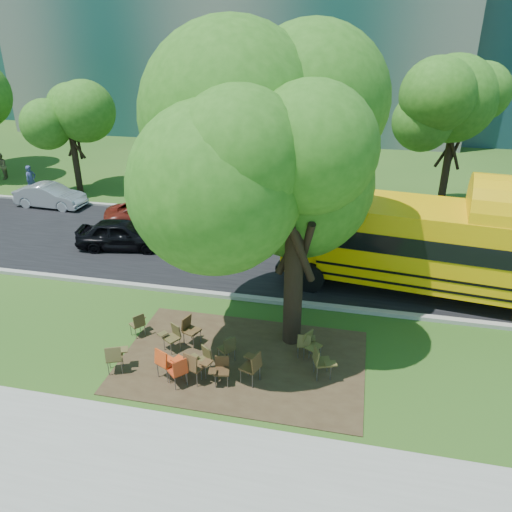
% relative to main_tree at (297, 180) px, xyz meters
% --- Properties ---
extents(ground, '(160.00, 160.00, 0.00)m').
position_rel_main_tree_xyz_m(ground, '(-2.23, -0.85, -5.14)').
color(ground, '#224A17').
rests_on(ground, ground).
extents(sidewalk, '(60.00, 4.00, 0.04)m').
position_rel_main_tree_xyz_m(sidewalk, '(-2.23, -5.85, -5.12)').
color(sidewalk, gray).
rests_on(sidewalk, ground).
extents(dirt_patch, '(7.00, 4.50, 0.03)m').
position_rel_main_tree_xyz_m(dirt_patch, '(-1.23, -1.35, -5.12)').
color(dirt_patch, '#382819').
rests_on(dirt_patch, ground).
extents(asphalt_road, '(80.00, 8.00, 0.04)m').
position_rel_main_tree_xyz_m(asphalt_road, '(-2.23, 6.15, -5.12)').
color(asphalt_road, black).
rests_on(asphalt_road, ground).
extents(kerb_near, '(80.00, 0.25, 0.14)m').
position_rel_main_tree_xyz_m(kerb_near, '(-2.23, 2.15, -5.07)').
color(kerb_near, gray).
rests_on(kerb_near, ground).
extents(kerb_far, '(80.00, 0.25, 0.14)m').
position_rel_main_tree_xyz_m(kerb_far, '(-2.23, 10.25, -5.07)').
color(kerb_far, gray).
rests_on(kerb_far, ground).
extents(bg_tree_0, '(5.20, 5.20, 7.18)m').
position_rel_main_tree_xyz_m(bg_tree_0, '(-14.23, 12.15, -0.57)').
color(bg_tree_0, black).
rests_on(bg_tree_0, ground).
extents(bg_tree_2, '(4.80, 4.80, 6.62)m').
position_rel_main_tree_xyz_m(bg_tree_2, '(-7.23, 15.15, -0.93)').
color(bg_tree_2, black).
rests_on(bg_tree_2, ground).
extents(bg_tree_3, '(5.60, 5.60, 7.84)m').
position_rel_main_tree_xyz_m(bg_tree_3, '(5.77, 13.15, -0.11)').
color(bg_tree_3, black).
rests_on(bg_tree_3, ground).
extents(main_tree, '(7.20, 7.20, 8.75)m').
position_rel_main_tree_xyz_m(main_tree, '(0.00, 0.00, 0.00)').
color(main_tree, black).
rests_on(main_tree, ground).
extents(school_bus, '(13.60, 4.48, 3.27)m').
position_rel_main_tree_xyz_m(school_bus, '(6.35, 3.84, -3.25)').
color(school_bus, '#DBA306').
rests_on(school_bus, ground).
extents(chair_0, '(0.63, 0.72, 0.92)m').
position_rel_main_tree_xyz_m(chair_0, '(-4.56, -2.60, -4.57)').
color(chair_0, brown).
rests_on(chair_0, ground).
extents(chair_1, '(0.80, 0.63, 0.97)m').
position_rel_main_tree_xyz_m(chair_1, '(-3.08, -2.55, -4.54)').
color(chair_1, '#C93F15').
rests_on(chair_1, ground).
extents(chair_2, '(0.62, 0.78, 0.91)m').
position_rel_main_tree_xyz_m(chair_2, '(-2.62, -2.76, -4.58)').
color(chair_2, '#AB3012').
rests_on(chair_2, ground).
extents(chair_3, '(0.73, 0.57, 0.85)m').
position_rel_main_tree_xyz_m(chair_3, '(-2.16, -2.13, -4.61)').
color(chair_3, '#4D4421').
rests_on(chair_3, ground).
extents(chair_4, '(0.77, 0.60, 0.97)m').
position_rel_main_tree_xyz_m(chair_4, '(-2.26, -2.55, -4.54)').
color(chair_4, '#50351C').
rests_on(chair_4, ground).
extents(chair_5, '(0.57, 0.58, 0.84)m').
position_rel_main_tree_xyz_m(chair_5, '(-1.56, -2.42, -4.62)').
color(chair_5, '#412B17').
rests_on(chair_5, ground).
extents(chair_6, '(0.60, 0.77, 0.97)m').
position_rel_main_tree_xyz_m(chair_6, '(-0.73, -2.21, -4.54)').
color(chair_6, '#4F351C').
rests_on(chair_6, ground).
extents(chair_7, '(0.73, 0.65, 0.96)m').
position_rel_main_tree_xyz_m(chair_7, '(1.05, -1.60, -4.55)').
color(chair_7, '#504722').
rests_on(chair_7, ground).
extents(chair_8, '(0.55, 0.69, 0.81)m').
position_rel_main_tree_xyz_m(chair_8, '(-4.70, -0.78, -4.64)').
color(chair_8, '#504422').
rests_on(chair_8, ground).
extents(chair_9, '(0.72, 0.57, 0.86)m').
position_rel_main_tree_xyz_m(chair_9, '(-3.40, -1.24, -4.61)').
color(chair_9, '#493F1F').
rests_on(chair_9, ground).
extents(chair_10, '(0.57, 0.73, 0.93)m').
position_rel_main_tree_xyz_m(chair_10, '(-2.99, -0.85, -4.57)').
color(chair_10, '#4D371B').
rests_on(chair_10, ground).
extents(chair_11, '(0.57, 0.73, 0.85)m').
position_rel_main_tree_xyz_m(chair_11, '(-1.62, -1.44, -4.61)').
color(chair_11, '#42381C').
rests_on(chair_11, ground).
extents(chair_12, '(0.59, 0.75, 0.89)m').
position_rel_main_tree_xyz_m(chair_12, '(0.67, -0.82, -4.59)').
color(chair_12, brown).
rests_on(chair_12, ground).
extents(chair_13, '(0.56, 0.55, 0.83)m').
position_rel_main_tree_xyz_m(chair_13, '(0.50, -0.75, -4.62)').
color(chair_13, brown).
rests_on(chair_13, ground).
extents(black_car, '(4.04, 2.17, 1.31)m').
position_rel_main_tree_xyz_m(black_car, '(-8.22, 5.35, -4.48)').
color(black_car, black).
rests_on(black_car, ground).
extents(bg_car_silver, '(3.83, 1.50, 1.24)m').
position_rel_main_tree_xyz_m(bg_car_silver, '(-14.37, 9.51, -4.52)').
color(bg_car_silver, '#AAAAB0').
rests_on(bg_car_silver, ground).
extents(bg_car_red, '(5.02, 3.63, 1.27)m').
position_rel_main_tree_xyz_m(bg_car_red, '(-7.88, 8.03, -4.50)').
color(bg_car_red, '#55160E').
rests_on(bg_car_red, ground).
extents(pedestrian_a, '(0.59, 0.72, 1.70)m').
position_rel_main_tree_xyz_m(pedestrian_a, '(-16.60, 11.16, -4.29)').
color(pedestrian_a, navy).
rests_on(pedestrian_a, ground).
extents(pedestrian_b, '(0.92, 0.99, 1.63)m').
position_rel_main_tree_xyz_m(pedestrian_b, '(-20.40, 13.59, -4.32)').
color(pedestrian_b, brown).
rests_on(pedestrian_b, ground).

